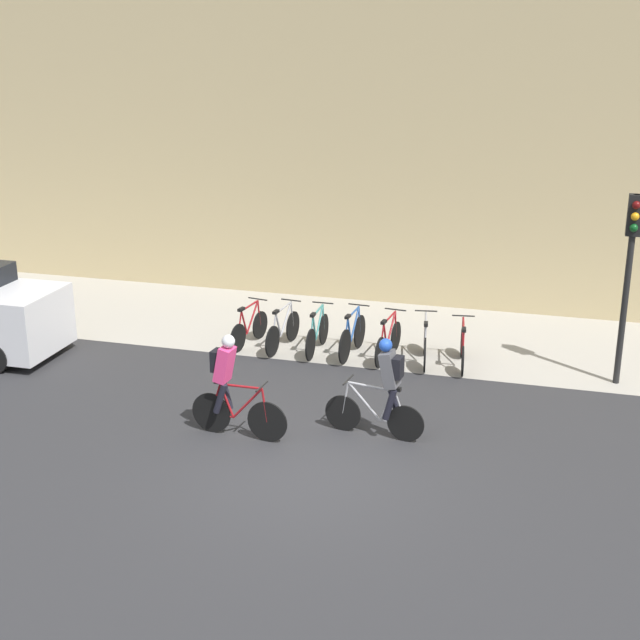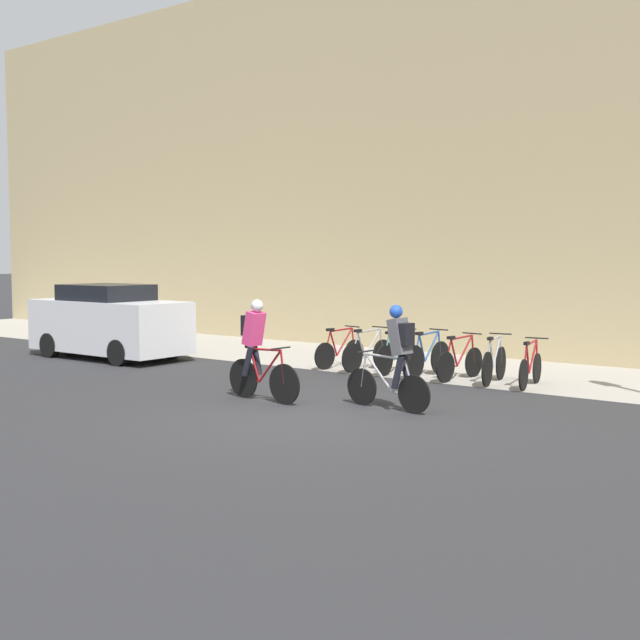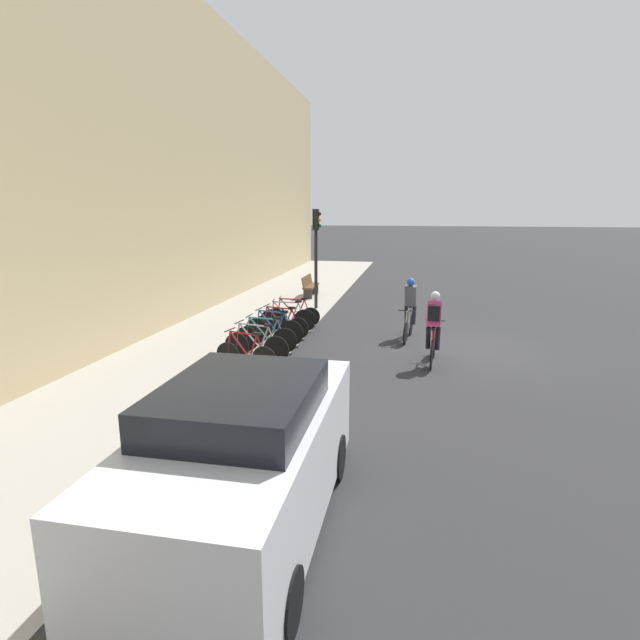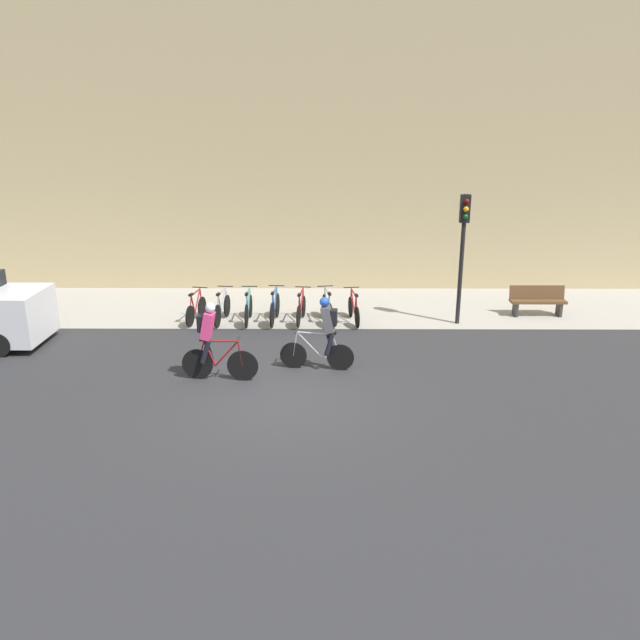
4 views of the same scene
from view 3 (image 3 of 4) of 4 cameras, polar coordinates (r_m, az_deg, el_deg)
ground at (r=13.94m, az=16.21°, el=-3.21°), size 200.00×200.00×0.00m
kerb_strip at (r=14.91m, az=-10.57°, el=-1.88°), size 44.00×4.50×0.01m
building_facade at (r=15.69m, az=-20.55°, el=18.04°), size 44.00×0.60×10.74m
cyclist_pink at (r=12.10m, az=12.87°, el=-0.77°), size 1.73×0.47×1.79m
cyclist_grey at (r=14.56m, az=10.25°, el=1.58°), size 1.74×0.50×1.76m
parked_bike_0 at (r=11.73m, az=-8.46°, el=-3.87°), size 0.46×1.56×0.94m
parked_bike_1 at (r=12.41m, az=-7.28°, el=-2.83°), size 0.46×1.71×0.96m
parked_bike_2 at (r=13.11m, az=-6.24°, el=-1.96°), size 0.46×1.70×0.97m
parked_bike_3 at (r=13.81m, az=-5.30°, el=-1.12°), size 0.46×1.71×0.99m
parked_bike_4 at (r=14.53m, az=-4.44°, el=-0.53°), size 0.46×1.68×0.95m
parked_bike_5 at (r=15.24m, az=-3.68°, el=0.18°), size 0.46×1.70×0.98m
parked_bike_6 at (r=15.97m, az=-2.97°, el=0.66°), size 0.46×1.65×0.94m
traffic_light_pole at (r=18.54m, az=-0.44°, el=9.08°), size 0.26×0.30×3.67m
bench at (r=21.40m, az=-1.17°, el=3.97°), size 1.63×0.44×0.89m
parked_car at (r=5.94m, az=-8.53°, el=-15.46°), size 4.30×1.84×1.85m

